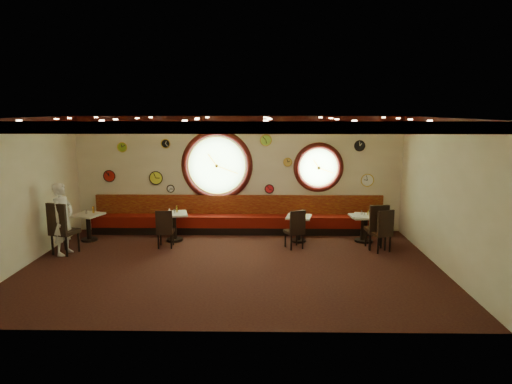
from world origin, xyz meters
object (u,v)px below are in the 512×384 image
at_px(condiment_e_bottle, 369,212).
at_px(chair_e, 377,224).
at_px(chair_a, 61,225).
at_px(condiment_e_pepper, 369,213).
at_px(waiter, 63,219).
at_px(chair_c, 296,227).
at_px(condiment_d_pepper, 364,214).
at_px(table_c, 299,225).
at_px(condiment_b_pepper, 175,211).
at_px(condiment_d_salt, 362,213).
at_px(condiment_e_salt, 361,212).
at_px(condiment_a_pepper, 86,212).
at_px(condiment_a_bottle, 93,210).
at_px(condiment_b_salt, 169,210).
at_px(condiment_c_salt, 298,214).
at_px(table_d, 363,225).
at_px(condiment_c_bottle, 302,213).
at_px(chair_b, 165,226).
at_px(table_a, 88,224).
at_px(condiment_b_bottle, 177,209).
at_px(chair_d, 383,228).
at_px(table_b, 174,223).
at_px(table_e, 366,225).
at_px(condiment_a_salt, 86,212).
at_px(condiment_c_pepper, 298,215).

bearing_deg(condiment_e_bottle, chair_e, -85.75).
bearing_deg(chair_a, condiment_e_pepper, 27.12).
bearing_deg(waiter, chair_c, -72.83).
bearing_deg(condiment_d_pepper, table_c, -179.75).
distance_m(condiment_b_pepper, condiment_d_pepper, 4.87).
xyz_separation_m(condiment_d_salt, condiment_e_salt, (-0.02, 0.01, 0.02)).
distance_m(condiment_a_pepper, condiment_a_bottle, 0.19).
distance_m(condiment_b_salt, condiment_c_salt, 3.33).
distance_m(table_d, condiment_c_bottle, 1.60).
xyz_separation_m(chair_b, condiment_c_salt, (3.29, 0.62, 0.18)).
height_order(table_a, chair_b, chair_b).
distance_m(chair_e, condiment_b_bottle, 5.07).
xyz_separation_m(condiment_e_salt, waiter, (-7.21, -1.20, 0.09)).
distance_m(table_d, chair_d, 0.93).
distance_m(chair_e, condiment_b_pepper, 5.09).
bearing_deg(condiment_b_salt, condiment_c_salt, -1.72).
height_order(table_a, waiter, waiter).
height_order(condiment_c_salt, condiment_a_bottle, condiment_a_bottle).
height_order(condiment_d_salt, condiment_d_pepper, same).
bearing_deg(chair_e, table_c, 156.27).
relative_size(condiment_c_bottle, waiter, 0.09).
distance_m(table_b, chair_d, 5.23).
relative_size(table_d, condiment_c_bottle, 4.41).
relative_size(table_c, chair_a, 0.94).
bearing_deg(table_c, condiment_b_salt, 178.24).
distance_m(condiment_a_bottle, condiment_b_bottle, 2.19).
bearing_deg(condiment_a_bottle, condiment_e_bottle, -0.73).
bearing_deg(condiment_e_salt, table_a, -179.34).
height_order(table_d, condiment_e_bottle, condiment_e_bottle).
bearing_deg(table_d, table_e, -21.61).
relative_size(condiment_a_salt, condiment_e_salt, 0.95).
height_order(table_a, condiment_c_bottle, condiment_c_bottle).
relative_size(condiment_b_bottle, condiment_e_salt, 1.58).
bearing_deg(condiment_d_pepper, condiment_a_salt, 179.93).
bearing_deg(condiment_a_salt, table_c, -0.17).
height_order(chair_a, condiment_c_bottle, chair_a).
bearing_deg(condiment_a_bottle, waiter, -101.67).
relative_size(table_b, condiment_a_salt, 7.72).
distance_m(chair_d, condiment_e_bottle, 0.90).
height_order(condiment_d_salt, waiter, waiter).
bearing_deg(chair_d, condiment_e_pepper, 77.83).
bearing_deg(condiment_b_bottle, chair_d, -10.71).
bearing_deg(condiment_e_pepper, condiment_a_bottle, 178.93).
relative_size(condiment_b_salt, condiment_a_pepper, 0.91).
bearing_deg(chair_a, table_a, 99.44).
bearing_deg(table_e, table_d, 158.39).
xyz_separation_m(condiment_c_pepper, condiment_e_bottle, (1.83, 0.09, 0.05)).
distance_m(table_b, table_d, 4.88).
bearing_deg(condiment_a_salt, condiment_c_bottle, 0.18).
bearing_deg(chair_e, chair_d, -72.35).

